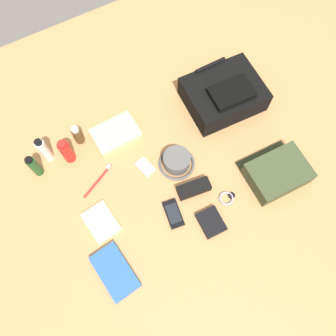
# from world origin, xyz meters

# --- Properties ---
(ground_plane) EXTENTS (2.64, 2.02, 0.02)m
(ground_plane) POSITION_xyz_m (0.00, 0.00, -0.01)
(ground_plane) COLOR #BB804D
(ground_plane) RESTS_ON ground
(backpack) EXTENTS (0.35, 0.29, 0.14)m
(backpack) POSITION_xyz_m (0.40, 0.19, 0.06)
(backpack) COLOR black
(backpack) RESTS_ON ground_plane
(toiletry_pouch) EXTENTS (0.25, 0.23, 0.08)m
(toiletry_pouch) POSITION_xyz_m (0.39, -0.24, 0.04)
(toiletry_pouch) COLOR #384228
(toiletry_pouch) RESTS_ON ground_plane
(bucket_hat) EXTENTS (0.16, 0.16, 0.07)m
(bucket_hat) POSITION_xyz_m (0.05, 0.01, 0.03)
(bucket_hat) COLOR #535353
(bucket_hat) RESTS_ON ground_plane
(shampoo_bottle) EXTENTS (0.04, 0.04, 0.14)m
(shampoo_bottle) POSITION_xyz_m (-0.49, 0.27, 0.06)
(shampoo_bottle) COLOR #19471E
(shampoo_bottle) RESTS_ON ground_plane
(toothpaste_tube) EXTENTS (0.04, 0.04, 0.16)m
(toothpaste_tube) POSITION_xyz_m (-0.42, 0.31, 0.08)
(toothpaste_tube) COLOR white
(toothpaste_tube) RESTS_ON ground_plane
(sunscreen_spray) EXTENTS (0.05, 0.05, 0.15)m
(sunscreen_spray) POSITION_xyz_m (-0.34, 0.26, 0.07)
(sunscreen_spray) COLOR red
(sunscreen_spray) RESTS_ON ground_plane
(cologne_bottle) EXTENTS (0.04, 0.04, 0.11)m
(cologne_bottle) POSITION_xyz_m (-0.27, 0.32, 0.05)
(cologne_bottle) COLOR #473319
(cologne_bottle) RESTS_ON ground_plane
(paperback_novel) EXTENTS (0.14, 0.21, 0.02)m
(paperback_novel) POSITION_xyz_m (-0.38, -0.27, 0.01)
(paperback_novel) COLOR blue
(paperback_novel) RESTS_ON ground_plane
(cell_phone) EXTENTS (0.08, 0.13, 0.01)m
(cell_phone) POSITION_xyz_m (-0.07, -0.18, 0.01)
(cell_phone) COLOR black
(cell_phone) RESTS_ON ground_plane
(media_player) EXTENTS (0.07, 0.09, 0.01)m
(media_player) POSITION_xyz_m (-0.08, 0.06, 0.01)
(media_player) COLOR #B7B7BC
(media_player) RESTS_ON ground_plane
(wristwatch) EXTENTS (0.07, 0.06, 0.01)m
(wristwatch) POSITION_xyz_m (0.16, -0.23, 0.01)
(wristwatch) COLOR #99999E
(wristwatch) RESTS_ON ground_plane
(toothbrush) EXTENTS (0.17, 0.09, 0.02)m
(toothbrush) POSITION_xyz_m (-0.27, 0.11, 0.01)
(toothbrush) COLOR red
(toothbrush) RESTS_ON ground_plane
(wallet) EXTENTS (0.10, 0.11, 0.02)m
(wallet) POSITION_xyz_m (0.04, -0.28, 0.01)
(wallet) COLOR black
(wallet) RESTS_ON ground_plane
(notepad) EXTENTS (0.13, 0.16, 0.02)m
(notepad) POSITION_xyz_m (-0.35, -0.06, 0.01)
(notepad) COLOR beige
(notepad) RESTS_ON ground_plane
(folded_towel) EXTENTS (0.20, 0.14, 0.04)m
(folded_towel) POSITION_xyz_m (-0.12, 0.27, 0.02)
(folded_towel) COLOR beige
(folded_towel) RESTS_ON ground_plane
(sunglasses_case) EXTENTS (0.15, 0.08, 0.04)m
(sunglasses_case) POSITION_xyz_m (0.05, -0.13, 0.02)
(sunglasses_case) COLOR black
(sunglasses_case) RESTS_ON ground_plane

